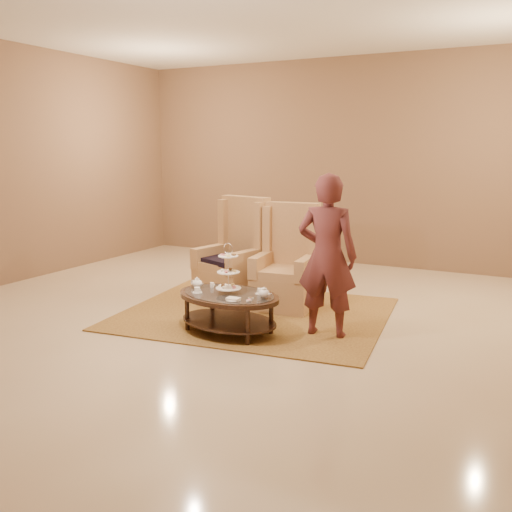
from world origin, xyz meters
The scene contains 8 objects.
ground centered at (0.00, 0.00, 0.00)m, with size 8.00×8.00×0.00m, color beige.
ceiling centered at (0.00, 0.00, 0.00)m, with size 8.00×8.00×0.02m, color silver.
wall_back centered at (0.00, 4.00, 1.75)m, with size 8.00×0.04×3.50m, color brown.
rug centered at (-0.01, 0.43, 0.01)m, with size 3.38×2.93×0.02m.
tea_table centered at (0.06, -0.34, 0.36)m, with size 1.30×0.98×1.00m.
armchair_left centered at (-0.56, 0.92, 0.46)m, with size 0.88×0.90×1.36m.
armchair_right centered at (0.19, 0.91, 0.44)m, with size 0.78×0.81×1.31m.
person centered at (1.03, 0.06, 0.87)m, with size 0.68×0.49×1.75m.
Camera 1 is at (3.06, -5.51, 2.00)m, focal length 40.00 mm.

